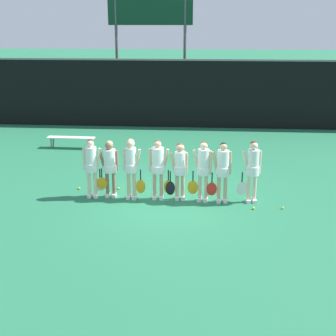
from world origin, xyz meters
TOP-DOWN VIEW (x-y plane):
  - ground_plane at (0.00, 0.00)m, footprint 140.00×140.00m
  - fence_windscreen at (0.00, 9.22)m, footprint 60.00×0.08m
  - scoreboard at (-1.72, 10.99)m, footprint 4.05×0.15m
  - bench_courtside at (-4.23, 5.17)m, footprint 1.87×0.41m
  - player_0 at (-2.17, 0.01)m, footprint 0.66×0.37m
  - player_1 at (-1.68, 0.08)m, footprint 0.68×0.39m
  - player_2 at (-1.05, -0.03)m, footprint 0.61×0.34m
  - player_3 at (-0.31, 0.02)m, footprint 0.66×0.40m
  - player_4 at (0.29, 0.03)m, footprint 0.61×0.34m
  - player_5 at (0.92, -0.06)m, footprint 0.65×0.36m
  - player_6 at (1.45, -0.09)m, footprint 0.65×0.37m
  - player_7 at (2.26, -0.04)m, footprint 0.64×0.36m
  - tennis_ball_0 at (3.06, -0.50)m, footprint 0.07×0.07m
  - tennis_ball_1 at (1.12, 0.44)m, footprint 0.07×0.07m
  - tennis_ball_2 at (-2.73, 0.58)m, footprint 0.07×0.07m
  - tennis_ball_3 at (-1.56, 0.67)m, footprint 0.07×0.07m
  - tennis_ball_4 at (2.29, -0.58)m, footprint 0.07×0.07m
  - tennis_ball_5 at (-1.26, 0.66)m, footprint 0.07×0.07m

SIDE VIEW (x-z plane):
  - ground_plane at x=0.00m, z-range 0.00..0.00m
  - tennis_ball_0 at x=3.06m, z-range 0.00..0.07m
  - tennis_ball_3 at x=-1.56m, z-range 0.00..0.07m
  - tennis_ball_4 at x=2.29m, z-range 0.00..0.07m
  - tennis_ball_5 at x=-1.26m, z-range 0.00..0.07m
  - tennis_ball_1 at x=1.12m, z-range 0.00..0.07m
  - tennis_ball_2 at x=-2.73m, z-range 0.00..0.07m
  - bench_courtside at x=-4.23m, z-range 0.16..0.60m
  - player_4 at x=0.29m, z-range 0.15..1.77m
  - player_1 at x=-1.68m, z-range 0.16..1.79m
  - player_0 at x=-2.17m, z-range 0.15..1.83m
  - player_6 at x=1.45m, z-range 0.15..1.83m
  - player_5 at x=0.92m, z-range 0.15..1.85m
  - player_3 at x=-0.31m, z-range 0.16..1.85m
  - player_2 at x=-1.05m, z-range 0.16..1.88m
  - player_7 at x=2.26m, z-range 0.16..1.89m
  - fence_windscreen at x=0.00m, z-range 0.01..3.14m
  - scoreboard at x=-1.72m, z-range 1.80..8.12m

